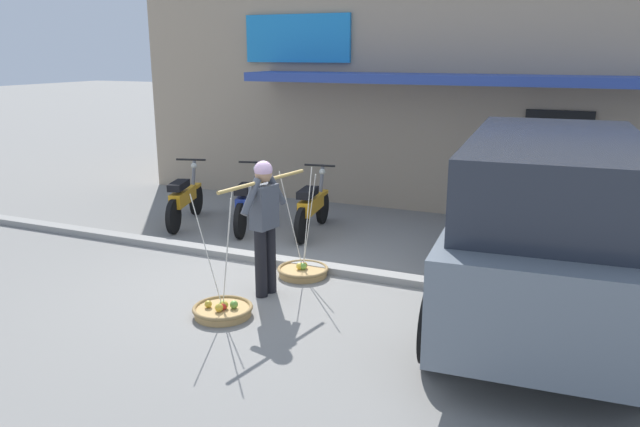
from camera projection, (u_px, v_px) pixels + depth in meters
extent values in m
plane|color=gray|center=(269.00, 283.00, 8.10)|extent=(90.00, 90.00, 0.00)
cube|color=gray|center=(292.00, 263.00, 8.70)|extent=(20.00, 0.24, 0.10)
cylinder|color=black|center=(261.00, 263.00, 7.54)|extent=(0.15, 0.15, 0.86)
cylinder|color=black|center=(270.00, 260.00, 7.68)|extent=(0.15, 0.15, 0.86)
cube|color=#474C56|center=(264.00, 207.00, 7.43)|extent=(0.26, 0.37, 0.54)
sphere|color=tan|center=(263.00, 174.00, 7.33)|extent=(0.21, 0.21, 0.21)
sphere|color=#D1A8CC|center=(263.00, 170.00, 7.32)|extent=(0.22, 0.22, 0.22)
cylinder|color=#474C56|center=(251.00, 197.00, 7.20)|extent=(0.15, 0.35, 0.43)
cylinder|color=#474C56|center=(276.00, 190.00, 7.58)|extent=(0.15, 0.35, 0.43)
cylinder|color=tan|center=(264.00, 181.00, 7.35)|extent=(0.33, 1.57, 0.04)
cylinder|color=tan|center=(223.00, 312.00, 7.07)|extent=(0.65, 0.65, 0.09)
torus|color=olive|center=(223.00, 308.00, 7.06)|extent=(0.70, 0.70, 0.05)
sphere|color=gold|center=(219.00, 308.00, 6.96)|extent=(0.09, 0.09, 0.09)
sphere|color=red|center=(223.00, 306.00, 7.02)|extent=(0.08, 0.08, 0.08)
sphere|color=#75B545|center=(223.00, 304.00, 7.07)|extent=(0.09, 0.09, 0.09)
sphere|color=#6AA43E|center=(234.00, 305.00, 7.05)|extent=(0.09, 0.09, 0.09)
sphere|color=gold|center=(208.00, 304.00, 7.07)|extent=(0.09, 0.09, 0.09)
sphere|color=gold|center=(224.00, 305.00, 7.04)|extent=(0.09, 0.09, 0.09)
cylinder|color=silver|center=(227.00, 248.00, 7.02)|extent=(0.01, 0.31, 1.36)
cylinder|color=silver|center=(207.00, 253.00, 6.87)|extent=(0.27, 0.16, 1.36)
cylinder|color=silver|center=(227.00, 256.00, 6.77)|extent=(0.27, 0.16, 1.36)
cylinder|color=tan|center=(303.00, 272.00, 8.34)|extent=(0.65, 0.65, 0.09)
torus|color=olive|center=(303.00, 269.00, 8.33)|extent=(0.70, 0.70, 0.05)
sphere|color=#6FAC42|center=(303.00, 266.00, 8.31)|extent=(0.10, 0.10, 0.10)
sphere|color=gold|center=(304.00, 265.00, 8.36)|extent=(0.09, 0.09, 0.09)
sphere|color=yellow|center=(300.00, 266.00, 8.31)|extent=(0.09, 0.09, 0.09)
sphere|color=#B2201C|center=(303.00, 266.00, 8.33)|extent=(0.10, 0.10, 0.10)
cylinder|color=silver|center=(307.00, 218.00, 8.29)|extent=(0.01, 0.31, 1.36)
cylinder|color=silver|center=(291.00, 221.00, 8.14)|extent=(0.27, 0.16, 1.36)
cylinder|color=silver|center=(309.00, 223.00, 8.04)|extent=(0.27, 0.16, 1.36)
cylinder|color=black|center=(196.00, 199.00, 11.42)|extent=(0.25, 0.58, 0.58)
cylinder|color=black|center=(174.00, 217.00, 10.22)|extent=(0.25, 0.58, 0.58)
cube|color=orange|center=(195.00, 186.00, 11.35)|extent=(0.22, 0.31, 0.06)
cube|color=orange|center=(183.00, 197.00, 10.67)|extent=(0.46, 0.92, 0.24)
cube|color=black|center=(179.00, 185.00, 10.43)|extent=(0.38, 0.60, 0.12)
cylinder|color=slate|center=(193.00, 180.00, 11.22)|extent=(0.15, 0.30, 0.76)
cylinder|color=black|center=(191.00, 160.00, 11.04)|extent=(0.53, 0.20, 0.04)
sphere|color=silver|center=(194.00, 166.00, 11.23)|extent=(0.11, 0.11, 0.11)
cylinder|color=black|center=(257.00, 203.00, 11.15)|extent=(0.24, 0.58, 0.58)
cylinder|color=black|center=(240.00, 221.00, 9.97)|extent=(0.24, 0.58, 0.58)
cube|color=navy|center=(257.00, 189.00, 11.09)|extent=(0.21, 0.31, 0.06)
cube|color=navy|center=(247.00, 200.00, 10.41)|extent=(0.45, 0.92, 0.24)
cube|color=black|center=(244.00, 189.00, 10.17)|extent=(0.37, 0.60, 0.12)
cylinder|color=slate|center=(255.00, 183.00, 10.96)|extent=(0.14, 0.30, 0.76)
cylinder|color=black|center=(254.00, 162.00, 10.78)|extent=(0.53, 0.19, 0.04)
sphere|color=silver|center=(256.00, 168.00, 10.97)|extent=(0.11, 0.11, 0.11)
cylinder|color=black|center=(323.00, 207.00, 10.85)|extent=(0.16, 0.59, 0.58)
cylinder|color=black|center=(302.00, 226.00, 9.69)|extent=(0.16, 0.59, 0.58)
cube|color=orange|center=(323.00, 193.00, 10.78)|extent=(0.18, 0.30, 0.06)
cube|color=orange|center=(311.00, 204.00, 10.12)|extent=(0.32, 0.92, 0.24)
cube|color=black|center=(308.00, 193.00, 9.89)|extent=(0.30, 0.59, 0.12)
cylinder|color=slate|center=(321.00, 187.00, 10.66)|extent=(0.10, 0.30, 0.76)
cylinder|color=black|center=(320.00, 165.00, 10.48)|extent=(0.54, 0.11, 0.04)
sphere|color=silver|center=(322.00, 172.00, 10.67)|extent=(0.11, 0.11, 0.11)
cube|color=slate|center=(547.00, 246.00, 6.82)|extent=(2.20, 4.81, 0.96)
cube|color=#282D38|center=(555.00, 172.00, 6.47)|extent=(1.95, 3.77, 0.76)
cube|color=black|center=(547.00, 211.00, 9.06)|extent=(1.62, 0.21, 0.44)
cylinder|color=black|center=(472.00, 241.00, 8.58)|extent=(0.31, 0.78, 0.76)
cylinder|color=black|center=(622.00, 256.00, 7.96)|extent=(0.31, 0.78, 0.76)
cylinder|color=black|center=(438.00, 326.00, 5.93)|extent=(0.31, 0.78, 0.76)
cube|color=silver|center=(545.00, 223.00, 9.07)|extent=(0.44, 0.04, 0.12)
cube|color=tan|center=(471.00, 92.00, 13.24)|extent=(13.00, 5.00, 4.20)
cube|color=#334CA3|center=(440.00, 79.00, 10.48)|extent=(7.15, 1.00, 0.16)
cube|color=#1E84D1|center=(297.00, 38.00, 11.84)|extent=(2.20, 0.08, 0.90)
cube|color=black|center=(555.00, 169.00, 10.53)|extent=(1.10, 0.06, 2.00)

